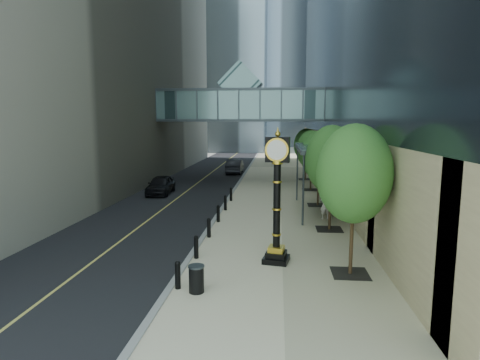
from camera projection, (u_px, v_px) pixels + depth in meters
name	position (u px, v px, depth m)	size (l,w,h in m)	color
ground	(252.00, 306.00, 12.91)	(320.00, 320.00, 0.00)	gray
road	(219.00, 167.00, 52.98)	(8.00, 180.00, 0.02)	black
sidewalk	(280.00, 167.00, 52.23)	(8.00, 180.00, 0.06)	beige
curb	(249.00, 167.00, 52.60)	(0.25, 180.00, 0.07)	gray
distant_tower_c	(258.00, 37.00, 127.05)	(22.00, 22.00, 65.00)	#A8C2D4
skywalk	(241.00, 103.00, 39.68)	(17.00, 4.20, 5.80)	slate
entrance_canopy	(321.00, 149.00, 25.78)	(3.00, 8.00, 4.38)	#383F44
bollard_row	(214.00, 221.00, 21.96)	(0.20, 16.20, 0.90)	black
street_trees	(321.00, 155.00, 26.57)	(2.81, 28.67, 5.78)	black
street_clock	(277.00, 207.00, 16.50)	(1.20, 1.20, 5.46)	black
trash_bin	(196.00, 280.00, 13.77)	(0.52, 0.52, 0.90)	black
pedestrian	(325.00, 205.00, 24.20)	(0.62, 0.41, 1.70)	beige
car_near	(161.00, 185.00, 32.91)	(1.79, 4.44, 1.51)	black
car_far	(235.00, 166.00, 46.35)	(1.70, 4.87, 1.61)	black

